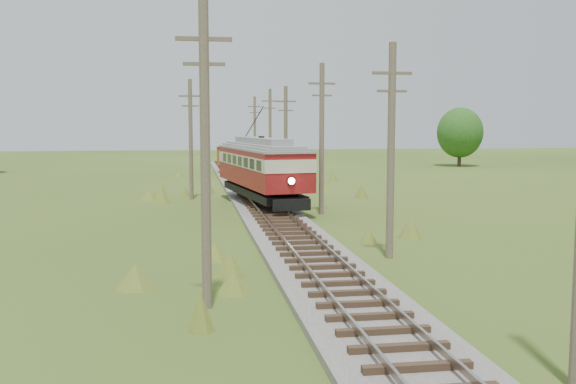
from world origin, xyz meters
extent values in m
cube|color=#605B54|center=(0.00, 34.00, 0.12)|extent=(3.60, 96.00, 0.25)
cube|color=#726659|center=(-0.72, 34.00, 0.48)|extent=(0.08, 96.00, 0.17)
cube|color=#726659|center=(0.72, 34.00, 0.48)|extent=(0.08, 96.00, 0.17)
cube|color=#2D2116|center=(0.00, 34.00, 0.33)|extent=(2.40, 96.00, 0.16)
cube|color=black|center=(0.00, 34.76, 1.04)|extent=(4.23, 12.04, 0.48)
cube|color=maroon|center=(0.00, 34.76, 2.11)|extent=(4.82, 13.12, 1.17)
cube|color=beige|center=(0.00, 34.76, 3.07)|extent=(4.86, 13.18, 0.75)
cube|color=black|center=(0.00, 34.76, 3.07)|extent=(4.81, 12.62, 0.59)
cube|color=maroon|center=(0.00, 34.76, 3.60)|extent=(4.82, 13.12, 0.32)
cube|color=gray|center=(0.00, 34.76, 3.96)|extent=(4.90, 13.25, 0.41)
cube|color=gray|center=(0.00, 34.76, 4.32)|extent=(2.73, 9.71, 0.43)
sphere|color=#FFF2BF|center=(0.94, 28.34, 2.27)|extent=(0.38, 0.38, 0.38)
cylinder|color=black|center=(-0.28, 36.66, 5.53)|extent=(0.79, 4.93, 2.06)
cylinder|color=black|center=(-0.09, 29.84, 0.99)|extent=(0.25, 0.86, 0.85)
cylinder|color=black|center=(1.50, 30.08, 0.99)|extent=(0.25, 0.86, 0.85)
cylinder|color=black|center=(-1.50, 39.44, 0.99)|extent=(0.25, 0.86, 0.85)
cylinder|color=black|center=(0.09, 39.67, 0.99)|extent=(0.25, 0.86, 0.85)
cube|color=black|center=(0.00, 64.80, 0.88)|extent=(2.88, 6.85, 0.46)
cube|color=brown|center=(0.00, 64.80, 2.03)|extent=(3.46, 7.65, 1.84)
cube|color=brown|center=(0.00, 64.80, 3.00)|extent=(3.53, 7.80, 0.11)
cylinder|color=black|center=(-1.01, 62.71, 0.93)|extent=(0.22, 0.75, 0.74)
cylinder|color=black|center=(0.36, 62.51, 0.93)|extent=(0.22, 0.75, 0.74)
cylinder|color=black|center=(-0.36, 67.09, 0.93)|extent=(0.22, 0.75, 0.74)
cylinder|color=black|center=(1.01, 66.88, 0.93)|extent=(0.22, 0.75, 0.74)
cone|color=gray|center=(4.07, 52.57, 0.53)|extent=(2.85, 2.85, 1.07)
cone|color=gray|center=(4.79, 51.68, 0.31)|extent=(1.60, 1.60, 0.62)
cylinder|color=brown|center=(3.30, 18.00, 4.30)|extent=(0.30, 0.30, 8.60)
cube|color=brown|center=(3.30, 18.00, 7.40)|extent=(1.60, 0.12, 0.12)
cube|color=brown|center=(3.30, 18.00, 6.70)|extent=(1.20, 0.10, 0.10)
cylinder|color=brown|center=(3.20, 31.00, 4.50)|extent=(0.30, 0.30, 9.00)
cube|color=brown|center=(3.20, 31.00, 7.80)|extent=(1.60, 0.12, 0.12)
cube|color=brown|center=(3.20, 31.00, 7.10)|extent=(1.20, 0.10, 0.10)
cylinder|color=brown|center=(3.00, 44.00, 4.20)|extent=(0.30, 0.30, 8.40)
cube|color=brown|center=(3.00, 44.00, 7.20)|extent=(1.60, 0.12, 0.12)
cube|color=brown|center=(3.00, 44.00, 6.50)|extent=(1.20, 0.10, 0.10)
cylinder|color=brown|center=(3.40, 57.00, 4.45)|extent=(0.30, 0.30, 8.90)
cube|color=brown|center=(3.40, 57.00, 7.70)|extent=(1.60, 0.12, 0.12)
cube|color=brown|center=(3.40, 57.00, 7.00)|extent=(1.20, 0.10, 0.10)
cylinder|color=brown|center=(3.20, 70.00, 4.35)|extent=(0.30, 0.30, 8.70)
cube|color=brown|center=(3.20, 70.00, 7.50)|extent=(1.60, 0.12, 0.12)
cube|color=brown|center=(3.20, 70.00, 6.80)|extent=(1.20, 0.10, 0.10)
cylinder|color=brown|center=(-4.20, 12.00, 4.50)|extent=(0.30, 0.30, 9.00)
cube|color=brown|center=(-4.20, 12.00, 7.80)|extent=(1.60, 0.12, 0.12)
cube|color=brown|center=(-4.20, 12.00, 7.10)|extent=(1.20, 0.10, 0.10)
cylinder|color=brown|center=(-4.50, 40.00, 4.30)|extent=(0.30, 0.30, 8.60)
cube|color=brown|center=(-4.50, 40.00, 7.40)|extent=(1.60, 0.12, 0.12)
cube|color=brown|center=(-4.50, 40.00, 6.70)|extent=(1.20, 0.10, 0.10)
cylinder|color=#38281C|center=(30.00, 72.00, 1.26)|extent=(0.50, 0.50, 2.52)
ellipsoid|color=#1D4E17|center=(30.00, 72.00, 4.34)|extent=(5.88, 5.88, 6.47)
camera|label=1|loc=(-4.68, -6.60, 5.40)|focal=40.00mm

